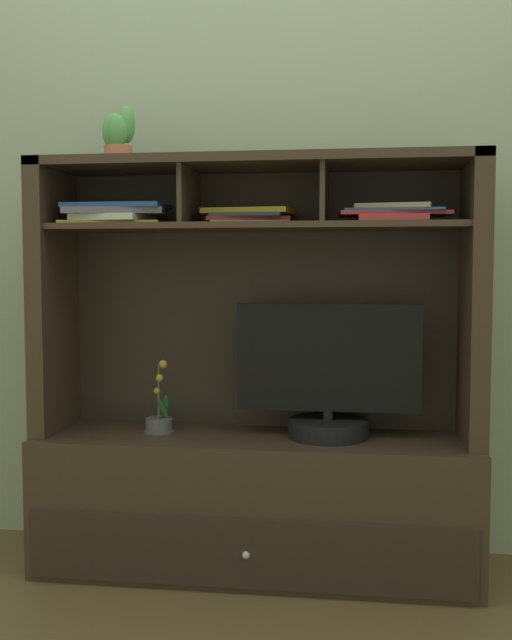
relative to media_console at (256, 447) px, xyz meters
name	(u,v)px	position (x,y,z in m)	size (l,w,h in m)	color
floor_plane	(256,570)	(0.00, -0.01, -0.42)	(6.00, 6.00, 0.02)	brown
back_wall	(265,164)	(0.00, 0.24, 0.99)	(6.00, 0.02, 2.80)	#97A887
media_console	(256,447)	(0.00, 0.00, 0.00)	(1.47, 0.46, 1.39)	#3B2C20
tv_monitor	(328,384)	(0.24, -0.01, 0.22)	(0.61, 0.27, 0.45)	black
potted_orchid	(160,420)	(-0.34, -0.01, 0.09)	(0.11, 0.11, 0.25)	#565358
magazine_stack_left	(249,217)	(-0.03, 0.03, 0.78)	(0.30, 0.25, 0.05)	gray
magazine_stack_centre	(115,214)	(-0.47, -0.04, 0.79)	(0.37, 0.25, 0.07)	gold
magazine_stack_right	(393,214)	(0.45, -0.05, 0.78)	(0.36, 0.24, 0.06)	#A03034
potted_succulent	(119,136)	(-0.48, 0.02, 1.06)	(0.11, 0.11, 0.19)	#BA694B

